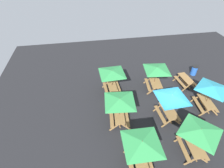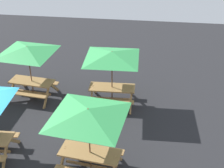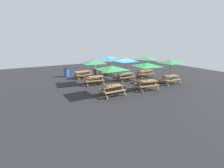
{
  "view_description": "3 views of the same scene",
  "coord_description": "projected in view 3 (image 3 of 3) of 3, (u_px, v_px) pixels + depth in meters",
  "views": [
    {
      "loc": [
        8.16,
        -5.57,
        10.26
      ],
      "look_at": [
        -3.32,
        -3.59,
        0.9
      ],
      "focal_mm": 28.0,
      "sensor_mm": 36.0,
      "label": 1
    },
    {
      "loc": [
        -4.73,
        6.92,
        7.05
      ],
      "look_at": [
        -3.32,
        -3.59,
        0.9
      ],
      "focal_mm": 50.0,
      "sensor_mm": 36.0,
      "label": 2
    },
    {
      "loc": [
        -9.59,
        -14.79,
        4.27
      ],
      "look_at": [
        -3.32,
        -3.59,
        0.9
      ],
      "focal_mm": 28.0,
      "sensor_mm": 36.0,
      "label": 3
    }
  ],
  "objects": [
    {
      "name": "picnic_table_4",
      "position": [
        83.0,
        73.0,
        19.18
      ],
      "size": [
        1.9,
        1.65,
        0.81
      ],
      "rotation": [
        0.0,
        0.0,
        0.07
      ],
      "color": "olive",
      "rests_on": "ground"
    },
    {
      "name": "ground_plane",
      "position": [
        123.0,
        81.0,
        18.09
      ],
      "size": [
        28.29,
        28.29,
        0.0
      ],
      "primitive_type": "plane",
      "color": "#232326",
      "rests_on": "ground"
    },
    {
      "name": "person_standing",
      "position": [
        95.0,
        68.0,
        20.3
      ],
      "size": [
        0.26,
        0.38,
        1.67
      ],
      "rotation": [
        0.0,
        0.0,
        1.47
      ],
      "color": "#2D334C",
      "rests_on": "ground"
    },
    {
      "name": "picnic_table_1",
      "position": [
        112.0,
        70.0,
        12.99
      ],
      "size": [
        2.83,
        2.83,
        2.34
      ],
      "rotation": [
        0.0,
        0.0,
        0.03
      ],
      "color": "olive",
      "rests_on": "ground"
    },
    {
      "name": "picnic_table_0",
      "position": [
        94.0,
        64.0,
        16.25
      ],
      "size": [
        2.81,
        2.81,
        2.34
      ],
      "rotation": [
        0.0,
        0.0,
        -0.12
      ],
      "color": "olive",
      "rests_on": "ground"
    },
    {
      "name": "trash_bin_blue",
      "position": [
        66.0,
        72.0,
        19.94
      ],
      "size": [
        0.59,
        0.59,
        0.98
      ],
      "color": "blue",
      "rests_on": "ground"
    },
    {
      "name": "picnic_table_2",
      "position": [
        147.0,
        67.0,
        14.52
      ],
      "size": [
        2.81,
        2.81,
        2.34
      ],
      "rotation": [
        0.0,
        0.0,
        -0.11
      ],
      "color": "olive",
      "rests_on": "ground"
    },
    {
      "name": "picnic_table_6",
      "position": [
        171.0,
        63.0,
        16.51
      ],
      "size": [
        2.83,
        2.83,
        2.34
      ],
      "rotation": [
        0.0,
        0.0,
        -0.04
      ],
      "color": "olive",
      "rests_on": "ground"
    },
    {
      "name": "picnic_table_7",
      "position": [
        146.0,
        60.0,
        19.34
      ],
      "size": [
        2.13,
        2.13,
        2.34
      ],
      "rotation": [
        0.0,
        0.0,
        -0.07
      ],
      "color": "olive",
      "rests_on": "ground"
    },
    {
      "name": "picnic_table_3",
      "position": [
        126.0,
        61.0,
        17.68
      ],
      "size": [
        2.83,
        2.83,
        2.34
      ],
      "rotation": [
        0.0,
        0.0,
        0.04
      ],
      "color": "olive",
      "rests_on": "ground"
    },
    {
      "name": "picnic_table_5",
      "position": [
        107.0,
        59.0,
        20.3
      ],
      "size": [
        2.2,
        2.2,
        2.34
      ],
      "rotation": [
        0.0,
        0.0,
        -0.11
      ],
      "color": "olive",
      "rests_on": "ground"
    }
  ]
}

